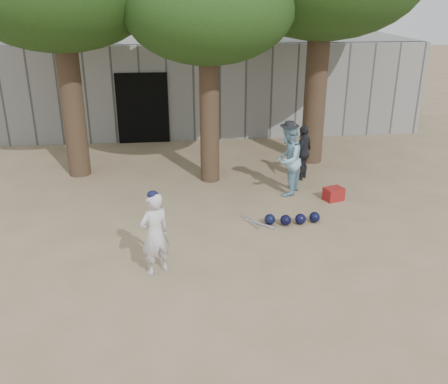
{
  "coord_description": "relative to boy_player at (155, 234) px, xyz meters",
  "views": [
    {
      "loc": [
        -0.39,
        -7.83,
        4.58
      ],
      "look_at": [
        0.6,
        1.0,
        0.95
      ],
      "focal_mm": 40.0,
      "sensor_mm": 36.0,
      "label": 1
    }
  ],
  "objects": [
    {
      "name": "bat_pile",
      "position": [
        2.03,
        1.7,
        -0.72
      ],
      "size": [
        0.62,
        0.73,
        0.06
      ],
      "color": "silver",
      "rests_on": "ground"
    },
    {
      "name": "ground",
      "position": [
        0.71,
        0.23,
        -0.75
      ],
      "size": [
        70.0,
        70.0,
        0.0
      ],
      "primitive_type": "plane",
      "color": "#937C5E",
      "rests_on": "ground"
    },
    {
      "name": "spectator_blue",
      "position": [
        3.05,
        3.27,
        0.11
      ],
      "size": [
        0.97,
        1.04,
        1.7
      ],
      "primitive_type": "imported",
      "rotation": [
        0.0,
        0.0,
        4.18
      ],
      "color": "#7EAFC4",
      "rests_on": "ground"
    },
    {
      "name": "back_building",
      "position": [
        0.71,
        10.56,
        0.75
      ],
      "size": [
        16.0,
        5.24,
        3.0
      ],
      "color": "gray",
      "rests_on": "ground"
    },
    {
      "name": "boy_player",
      "position": [
        0.0,
        0.0,
        0.0
      ],
      "size": [
        0.65,
        0.58,
        1.49
      ],
      "primitive_type": "imported",
      "rotation": [
        0.0,
        0.0,
        3.67
      ],
      "color": "silver",
      "rests_on": "ground"
    },
    {
      "name": "spectator_dark",
      "position": [
        3.69,
        4.24,
        -0.04
      ],
      "size": [
        0.78,
        0.87,
        1.42
      ],
      "primitive_type": "imported",
      "rotation": [
        0.0,
        0.0,
        4.06
      ],
      "color": "black",
      "rests_on": "ground"
    },
    {
      "name": "helmet_row",
      "position": [
        2.8,
        1.61,
        -0.63
      ],
      "size": [
        1.19,
        0.31,
        0.23
      ],
      "color": "black",
      "rests_on": "ground"
    },
    {
      "name": "red_bag",
      "position": [
        4.06,
        2.76,
        -0.6
      ],
      "size": [
        0.5,
        0.44,
        0.3
      ],
      "primitive_type": "cube",
      "rotation": [
        0.0,
        0.0,
        0.33
      ],
      "color": "#9F2315",
      "rests_on": "ground"
    }
  ]
}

